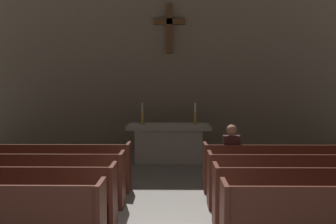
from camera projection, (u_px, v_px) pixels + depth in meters
pew_left_row_3 at (7, 179)px, 7.12m from camera, size 4.02×0.50×0.95m
pew_left_row_4 at (28, 167)px, 8.14m from camera, size 4.02×0.50×0.95m
pew_right_row_3 at (326, 180)px, 7.04m from camera, size 4.02×0.50×0.95m
pew_right_row_4 at (307, 168)px, 8.07m from camera, size 4.02×0.50×0.95m
altar at (169, 142)px, 11.05m from camera, size 2.20×0.90×1.01m
candlestick_left at (142, 118)px, 11.01m from camera, size 0.16×0.16×0.57m
candlestick_right at (195, 118)px, 10.99m from camera, size 0.16×0.16×0.57m
apse_with_cross at (169, 41)px, 12.64m from camera, size 12.02×0.43×6.73m
lone_worshipper at (231, 156)px, 8.11m from camera, size 0.32×0.43×1.32m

